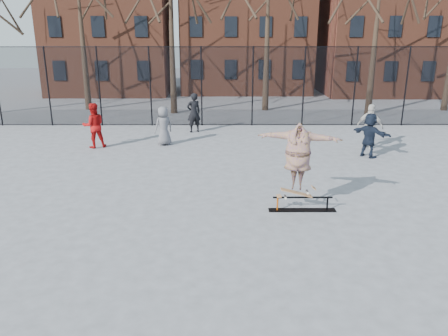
{
  "coord_description": "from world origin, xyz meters",
  "views": [
    {
      "loc": [
        -0.29,
        -9.37,
        4.7
      ],
      "look_at": [
        -0.27,
        1.5,
        1.28
      ],
      "focal_mm": 35.0,
      "sensor_mm": 36.0,
      "label": 1
    }
  ],
  "objects_px": {
    "bystander_white": "(370,127)",
    "skate_rail": "(302,205)",
    "bystander_black": "(194,113)",
    "bystander_navy": "(370,135)",
    "skateboard": "(296,195)",
    "bystander_grey": "(164,126)",
    "bystander_red": "(94,126)",
    "skater": "(298,161)"
  },
  "relations": [
    {
      "from": "skater",
      "to": "bystander_navy",
      "type": "height_order",
      "value": "skater"
    },
    {
      "from": "skateboard",
      "to": "bystander_white",
      "type": "relative_size",
      "value": 0.51
    },
    {
      "from": "bystander_grey",
      "to": "skateboard",
      "type": "bearing_deg",
      "value": 87.18
    },
    {
      "from": "skate_rail",
      "to": "bystander_grey",
      "type": "relative_size",
      "value": 1.11
    },
    {
      "from": "skate_rail",
      "to": "bystander_white",
      "type": "relative_size",
      "value": 0.99
    },
    {
      "from": "skate_rail",
      "to": "skateboard",
      "type": "distance_m",
      "value": 0.35
    },
    {
      "from": "skater",
      "to": "bystander_black",
      "type": "distance_m",
      "value": 10.34
    },
    {
      "from": "skate_rail",
      "to": "bystander_white",
      "type": "xyz_separation_m",
      "value": [
        3.91,
        6.65,
        0.77
      ]
    },
    {
      "from": "bystander_black",
      "to": "bystander_white",
      "type": "relative_size",
      "value": 1.02
    },
    {
      "from": "skater",
      "to": "bystander_white",
      "type": "bearing_deg",
      "value": 71.83
    },
    {
      "from": "bystander_red",
      "to": "bystander_navy",
      "type": "relative_size",
      "value": 1.08
    },
    {
      "from": "bystander_white",
      "to": "bystander_navy",
      "type": "height_order",
      "value": "bystander_white"
    },
    {
      "from": "skate_rail",
      "to": "bystander_grey",
      "type": "xyz_separation_m",
      "value": [
        -4.71,
        7.22,
        0.67
      ]
    },
    {
      "from": "bystander_black",
      "to": "bystander_navy",
      "type": "height_order",
      "value": "bystander_black"
    },
    {
      "from": "bystander_grey",
      "to": "bystander_navy",
      "type": "relative_size",
      "value": 0.96
    },
    {
      "from": "bystander_black",
      "to": "bystander_grey",
      "type": "bearing_deg",
      "value": 42.15
    },
    {
      "from": "bystander_grey",
      "to": "bystander_white",
      "type": "bearing_deg",
      "value": 141.28
    },
    {
      "from": "skater",
      "to": "bystander_red",
      "type": "bearing_deg",
      "value": 150.82
    },
    {
      "from": "skateboard",
      "to": "bystander_grey",
      "type": "xyz_separation_m",
      "value": [
        -4.53,
        7.22,
        0.37
      ]
    },
    {
      "from": "bystander_grey",
      "to": "bystander_black",
      "type": "bearing_deg",
      "value": -148.96
    },
    {
      "from": "skate_rail",
      "to": "bystander_navy",
      "type": "height_order",
      "value": "bystander_navy"
    },
    {
      "from": "skater",
      "to": "bystander_red",
      "type": "distance_m",
      "value": 10.06
    },
    {
      "from": "bystander_black",
      "to": "bystander_red",
      "type": "xyz_separation_m",
      "value": [
        -3.99,
        -2.94,
        -0.01
      ]
    },
    {
      "from": "bystander_black",
      "to": "bystander_navy",
      "type": "distance_m",
      "value": 8.33
    },
    {
      "from": "skate_rail",
      "to": "skateboard",
      "type": "height_order",
      "value": "skateboard"
    },
    {
      "from": "bystander_red",
      "to": "bystander_navy",
      "type": "height_order",
      "value": "bystander_red"
    },
    {
      "from": "bystander_white",
      "to": "bystander_black",
      "type": "bearing_deg",
      "value": 12.84
    },
    {
      "from": "skater",
      "to": "bystander_grey",
      "type": "xyz_separation_m",
      "value": [
        -4.53,
        7.22,
        -0.59
      ]
    },
    {
      "from": "bystander_navy",
      "to": "bystander_red",
      "type": "bearing_deg",
      "value": 42.15
    },
    {
      "from": "bystander_red",
      "to": "skateboard",
      "type": "bearing_deg",
      "value": 113.54
    },
    {
      "from": "bystander_white",
      "to": "skate_rail",
      "type": "bearing_deg",
      "value": 94.82
    },
    {
      "from": "bystander_white",
      "to": "bystander_red",
      "type": "bearing_deg",
      "value": 34.51
    },
    {
      "from": "skate_rail",
      "to": "skater",
      "type": "bearing_deg",
      "value": 180.0
    },
    {
      "from": "skate_rail",
      "to": "bystander_navy",
      "type": "xyz_separation_m",
      "value": [
        3.48,
        5.35,
        0.71
      ]
    },
    {
      "from": "skateboard",
      "to": "bystander_red",
      "type": "relative_size",
      "value": 0.5
    },
    {
      "from": "skate_rail",
      "to": "bystander_red",
      "type": "relative_size",
      "value": 0.98
    },
    {
      "from": "bystander_black",
      "to": "skate_rail",
      "type": "bearing_deg",
      "value": 86.4
    },
    {
      "from": "bystander_grey",
      "to": "bystander_navy",
      "type": "bearing_deg",
      "value": 132.19
    },
    {
      "from": "bystander_red",
      "to": "bystander_white",
      "type": "bearing_deg",
      "value": 155.4
    },
    {
      "from": "skateboard",
      "to": "bystander_red",
      "type": "bearing_deg",
      "value": 137.34
    },
    {
      "from": "skate_rail",
      "to": "skater",
      "type": "xyz_separation_m",
      "value": [
        -0.19,
        0.0,
        1.26
      ]
    },
    {
      "from": "bystander_grey",
      "to": "bystander_navy",
      "type": "distance_m",
      "value": 8.41
    }
  ]
}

